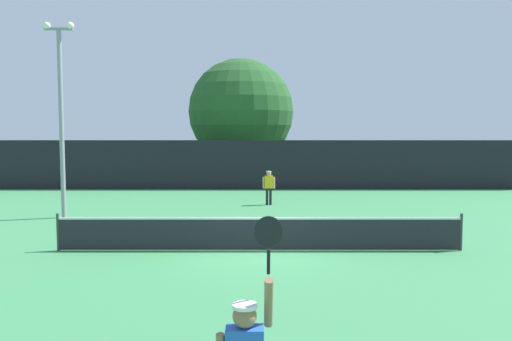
{
  "coord_description": "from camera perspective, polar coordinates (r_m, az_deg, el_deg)",
  "views": [
    {
      "loc": [
        -0.1,
        -14.69,
        3.45
      ],
      "look_at": [
        -0.06,
        3.88,
        2.0
      ],
      "focal_mm": 36.59,
      "sensor_mm": 36.0,
      "label": 1
    }
  ],
  "objects": [
    {
      "name": "large_tree",
      "position": [
        35.11,
        -1.77,
        6.45
      ],
      "size": [
        7.03,
        7.03,
        8.18
      ],
      "color": "brown",
      "rests_on": "ground"
    },
    {
      "name": "tennis_ball",
      "position": [
        15.95,
        0.41,
        -7.89
      ],
      "size": [
        0.07,
        0.07,
        0.07
      ],
      "primitive_type": "sphere",
      "color": "#CCE033",
      "rests_on": "ground"
    },
    {
      "name": "ground_plane",
      "position": [
        15.09,
        0.28,
        -8.74
      ],
      "size": [
        120.0,
        120.0,
        0.0
      ],
      "primitive_type": "plane",
      "color": "#387F4C"
    },
    {
      "name": "parked_car_near",
      "position": [
        39.04,
        -4.66,
        0.54
      ],
      "size": [
        2.14,
        4.3,
        1.69
      ],
      "rotation": [
        0.0,
        0.0,
        0.06
      ],
      "color": "#B7B7BC",
      "rests_on": "ground"
    },
    {
      "name": "tennis_net",
      "position": [
        14.98,
        0.28,
        -6.83
      ],
      "size": [
        11.6,
        0.08,
        1.07
      ],
      "color": "#232328",
      "rests_on": "ground"
    },
    {
      "name": "parked_car_far",
      "position": [
        38.65,
        14.7,
        0.37
      ],
      "size": [
        2.08,
        4.28,
        1.69
      ],
      "rotation": [
        0.0,
        0.0,
        0.04
      ],
      "color": "white",
      "rests_on": "ground"
    },
    {
      "name": "player_receiving",
      "position": [
        23.93,
        1.3,
        -1.53
      ],
      "size": [
        0.57,
        0.23,
        1.56
      ],
      "rotation": [
        0.0,
        0.0,
        3.14
      ],
      "color": "yellow",
      "rests_on": "ground"
    },
    {
      "name": "perimeter_fence",
      "position": [
        30.22,
        0.08,
        0.64
      ],
      "size": [
        32.03,
        0.12,
        2.85
      ],
      "primitive_type": "cube",
      "color": "black",
      "rests_on": "ground"
    },
    {
      "name": "light_pole",
      "position": [
        21.68,
        -20.66,
        6.55
      ],
      "size": [
        1.18,
        0.28,
        7.57
      ],
      "color": "gray",
      "rests_on": "ground"
    },
    {
      "name": "parked_car_mid",
      "position": [
        36.11,
        9.76,
        0.17
      ],
      "size": [
        2.18,
        4.32,
        1.69
      ],
      "rotation": [
        0.0,
        0.0,
        -0.07
      ],
      "color": "red",
      "rests_on": "ground"
    }
  ]
}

